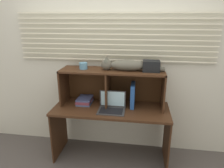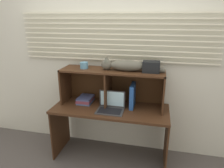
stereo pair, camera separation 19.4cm
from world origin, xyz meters
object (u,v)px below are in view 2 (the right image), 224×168
Objects in this scene: book_stack at (85,99)px; binder_upright at (133,96)px; cat at (124,65)px; storage_box at (151,67)px; small_basket at (84,65)px; laptop at (111,106)px.

binder_upright is at bearing -0.15° from book_stack.
book_stack is (-0.52, 0.00, -0.49)m from cat.
storage_box is at bearing 0.00° from cat.
cat is 2.57× the size of binder_upright.
small_basket is at bearing 180.00° from cat.
storage_box is at bearing 0.00° from small_basket.
small_basket is (-0.51, 0.00, -0.03)m from cat.
cat is at bearing -0.18° from book_stack.
cat reaches higher than laptop.
small_basket is (-0.38, 0.15, 0.46)m from laptop.
storage_box is at bearing -0.11° from book_stack.
small_basket is at bearing 157.87° from laptop.
small_basket is 0.83m from storage_box.
binder_upright is 1.50× the size of storage_box.
storage_box reaches higher than book_stack.
book_stack is (-0.38, 0.16, -0.01)m from laptop.
binder_upright is (0.11, 0.00, -0.38)m from cat.
laptop is 0.41m from book_stack.
book_stack is at bearing 157.83° from laptop.
small_basket is 0.50× the size of storage_box.
binder_upright is 2.98× the size of small_basket.
book_stack is at bearing 153.69° from small_basket.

